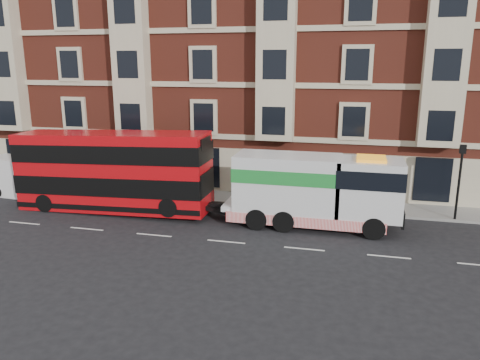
{
  "coord_description": "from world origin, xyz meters",
  "views": [
    {
      "loc": [
        6.05,
        -21.66,
        8.94
      ],
      "look_at": [
        -0.25,
        4.0,
        2.28
      ],
      "focal_mm": 35.0,
      "sensor_mm": 36.0,
      "label": 1
    }
  ],
  "objects_px": {
    "double_decker_bus": "(113,170)",
    "tow_truck": "(312,190)",
    "pedestrian": "(129,183)",
    "box_van": "(26,177)"
  },
  "relations": [
    {
      "from": "double_decker_bus",
      "to": "pedestrian",
      "type": "distance_m",
      "value": 3.19
    },
    {
      "from": "double_decker_bus",
      "to": "tow_truck",
      "type": "relative_size",
      "value": 1.25
    },
    {
      "from": "box_van",
      "to": "double_decker_bus",
      "type": "bearing_deg",
      "value": -7.37
    },
    {
      "from": "double_decker_bus",
      "to": "tow_truck",
      "type": "bearing_deg",
      "value": -0.0
    },
    {
      "from": "tow_truck",
      "to": "pedestrian",
      "type": "xyz_separation_m",
      "value": [
        -12.45,
        2.76,
        -1.1
      ]
    },
    {
      "from": "tow_truck",
      "to": "pedestrian",
      "type": "height_order",
      "value": "tow_truck"
    },
    {
      "from": "tow_truck",
      "to": "box_van",
      "type": "relative_size",
      "value": 1.84
    },
    {
      "from": "double_decker_bus",
      "to": "pedestrian",
      "type": "relative_size",
      "value": 6.85
    },
    {
      "from": "tow_truck",
      "to": "pedestrian",
      "type": "bearing_deg",
      "value": 167.52
    },
    {
      "from": "pedestrian",
      "to": "double_decker_bus",
      "type": "bearing_deg",
      "value": -38.62
    }
  ]
}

